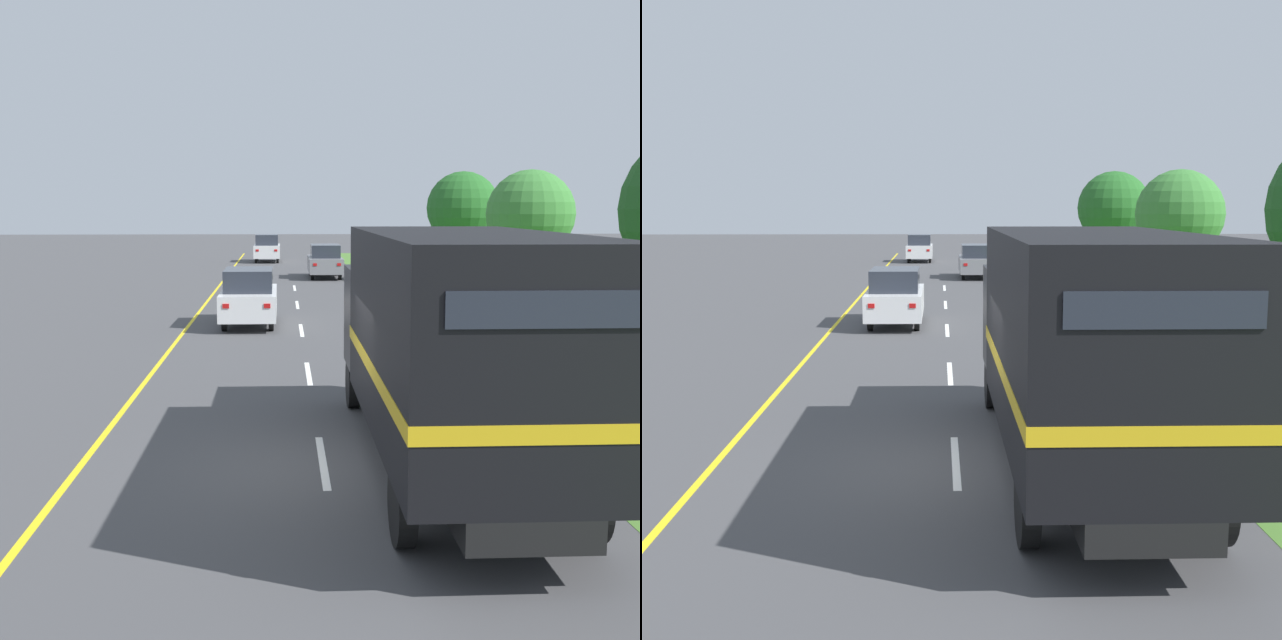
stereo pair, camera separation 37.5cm
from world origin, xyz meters
The scene contains 15 objects.
ground_plane centered at (0.00, 0.00, 0.00)m, with size 200.00×200.00×0.00m, color #444447.
edge_line_yellow centered at (-3.70, 19.16, 0.00)m, with size 0.12×71.69×0.01m, color yellow.
centre_dash_near centered at (0.00, 0.28, 0.00)m, with size 0.12×2.60×0.01m, color white.
centre_dash_mid_a centered at (0.00, 6.88, 0.00)m, with size 0.12×2.60×0.01m, color white.
centre_dash_mid_b centered at (0.00, 13.48, 0.00)m, with size 0.12×2.60×0.01m, color white.
centre_dash_far centered at (0.00, 20.08, 0.00)m, with size 0.12×2.60×0.01m, color white.
centre_dash_farthest centered at (0.00, 26.68, 0.00)m, with size 0.12×2.60×0.01m, color white.
horse_trailer_truck centered at (1.87, -0.29, 2.00)m, with size 2.59×8.70×3.57m.
lead_car_white centered at (-1.70, 14.70, 0.95)m, with size 1.80×4.23×1.88m.
lead_car_grey_ahead centered at (1.76, 32.21, 0.93)m, with size 1.80×4.37×1.83m.
lead_car_white_ahead centered at (-1.63, 44.96, 0.97)m, with size 1.80×4.05×1.92m.
highway_sign centered at (5.57, 6.89, 1.88)m, with size 2.07×0.09×2.96m.
roadside_tree_mid centered at (9.25, 19.87, 3.59)m, with size 3.48×3.48×5.35m.
roadside_tree_far centered at (8.63, 29.07, 3.81)m, with size 3.69×3.69×5.66m.
delineator_post centered at (4.27, -0.80, 0.51)m, with size 0.08×0.08×0.95m.
Camera 1 is at (-0.62, -11.68, 3.93)m, focal length 45.00 mm.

